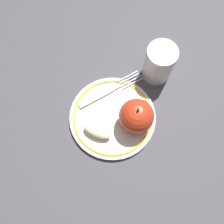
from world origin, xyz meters
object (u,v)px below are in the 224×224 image
object	(u,v)px
plate	(112,115)
apple_slice_front	(97,132)
drinking_glass	(159,63)
fork	(109,91)
apple_red_whole	(136,116)

from	to	relation	value
plate	apple_slice_front	size ratio (longest dim) A/B	3.16
plate	drinking_glass	size ratio (longest dim) A/B	2.02
fork	drinking_glass	xyz separation A→B (m)	(-0.13, -0.03, 0.04)
plate	drinking_glass	bearing A→B (deg)	-147.75
plate	apple_red_whole	world-z (taller)	apple_red_whole
plate	apple_red_whole	bearing A→B (deg)	149.16
plate	apple_red_whole	size ratio (longest dim) A/B	2.32
apple_slice_front	fork	world-z (taller)	apple_slice_front
apple_red_whole	fork	size ratio (longest dim) A/B	0.52
plate	fork	xyz separation A→B (m)	(-0.01, -0.06, 0.01)
fork	apple_slice_front	bearing A→B (deg)	-133.75
fork	plate	bearing A→B (deg)	-112.23
apple_slice_front	fork	bearing A→B (deg)	98.70
apple_red_whole	apple_slice_front	distance (m)	0.10
apple_red_whole	plate	bearing A→B (deg)	-30.84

